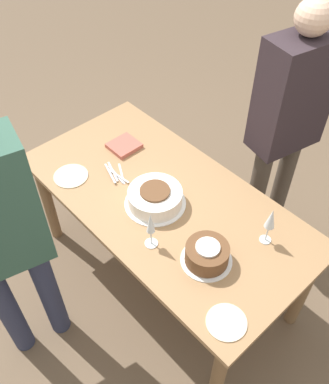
% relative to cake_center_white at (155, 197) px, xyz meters
% --- Properties ---
extents(ground_plane, '(12.00, 12.00, 0.00)m').
position_rel_cake_center_white_xyz_m(ground_plane, '(0.01, 0.06, -0.78)').
color(ground_plane, brown).
extents(dining_table, '(1.66, 0.84, 0.73)m').
position_rel_cake_center_white_xyz_m(dining_table, '(0.01, 0.06, -0.15)').
color(dining_table, '#9E754C').
rests_on(dining_table, ground_plane).
extents(cake_center_white, '(0.33, 0.33, 0.10)m').
position_rel_cake_center_white_xyz_m(cake_center_white, '(0.00, 0.00, 0.00)').
color(cake_center_white, white).
rests_on(cake_center_white, dining_table).
extents(cake_front_chocolate, '(0.25, 0.25, 0.11)m').
position_rel_cake_center_white_xyz_m(cake_front_chocolate, '(0.43, -0.06, 0.00)').
color(cake_front_chocolate, white).
rests_on(cake_front_chocolate, dining_table).
extents(wine_glass_near, '(0.07, 0.07, 0.22)m').
position_rel_cake_center_white_xyz_m(wine_glass_near, '(0.18, -0.19, 0.10)').
color(wine_glass_near, silver).
rests_on(wine_glass_near, dining_table).
extents(wine_glass_far, '(0.06, 0.06, 0.22)m').
position_rel_cake_center_white_xyz_m(wine_glass_far, '(0.55, 0.24, 0.11)').
color(wine_glass_far, silver).
rests_on(wine_glass_far, dining_table).
extents(dessert_plate_left, '(0.19, 0.19, 0.01)m').
position_rel_cake_center_white_xyz_m(dessert_plate_left, '(-0.47, -0.21, -0.04)').
color(dessert_plate_left, beige).
rests_on(dessert_plate_left, dining_table).
extents(dessert_plate_right, '(0.18, 0.18, 0.01)m').
position_rel_cake_center_white_xyz_m(dessert_plate_right, '(0.71, -0.23, -0.04)').
color(dessert_plate_right, beige).
rests_on(dessert_plate_right, dining_table).
extents(fork_pile, '(0.21, 0.13, 0.01)m').
position_rel_cake_center_white_xyz_m(fork_pile, '(-0.32, -0.02, -0.04)').
color(fork_pile, silver).
rests_on(fork_pile, dining_table).
extents(napkin_stack, '(0.16, 0.17, 0.03)m').
position_rel_cake_center_white_xyz_m(napkin_stack, '(-0.47, 0.16, -0.03)').
color(napkin_stack, '#B75B4C').
rests_on(napkin_stack, dining_table).
extents(person_watching, '(0.30, 0.44, 1.63)m').
position_rel_cake_center_white_xyz_m(person_watching, '(0.18, 0.84, 0.21)').
color(person_watching, '#4C4238').
rests_on(person_watching, ground_plane).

